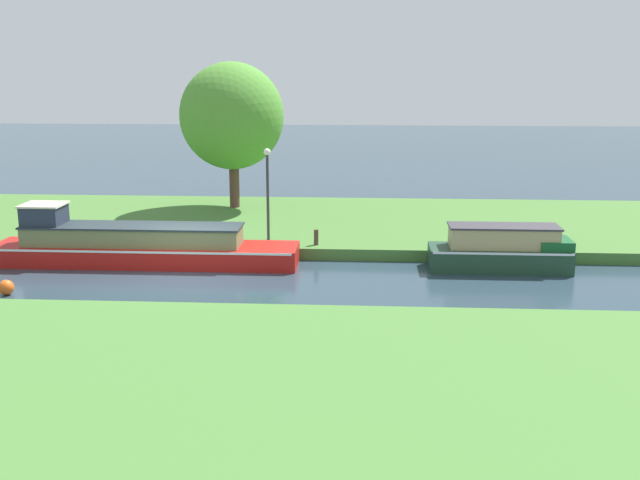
{
  "coord_description": "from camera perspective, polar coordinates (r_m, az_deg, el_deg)",
  "views": [
    {
      "loc": [
        5.6,
        -22.39,
        6.46
      ],
      "look_at": [
        4.15,
        1.2,
        0.9
      ],
      "focal_mm": 41.98,
      "sensor_mm": 36.0,
      "label": 1
    }
  ],
  "objects": [
    {
      "name": "red_barge",
      "position": [
        25.44,
        -13.79,
        -0.42
      ],
      "size": [
        10.07,
        1.81,
        2.0
      ],
      "color": "#B31914",
      "rests_on": "ground_plane"
    },
    {
      "name": "forest_narrowboat",
      "position": [
        24.69,
        13.77,
        -0.75
      ],
      "size": [
        4.47,
        1.46,
        1.46
      ],
      "color": "#21402C",
      "rests_on": "ground_plane"
    },
    {
      "name": "willow_tree_left",
      "position": [
        32.19,
        -6.74,
        9.35
      ],
      "size": [
        4.4,
        4.28,
        6.19
      ],
      "color": "brown",
      "rests_on": "riverbank_far"
    },
    {
      "name": "mooring_post_near",
      "position": [
        25.69,
        -0.3,
        0.21
      ],
      "size": [
        0.16,
        0.16,
        0.54
      ],
      "primitive_type": "cylinder",
      "color": "#47352C",
      "rests_on": "riverbank_far"
    },
    {
      "name": "riverbank_near",
      "position": [
        15.8,
        -17.89,
        -10.78
      ],
      "size": [
        72.0,
        10.0,
        0.4
      ],
      "primitive_type": "cube",
      "color": "#467733",
      "rests_on": "ground_plane"
    },
    {
      "name": "channel_buoy",
      "position": [
        23.31,
        -22.81,
        -3.35
      ],
      "size": [
        0.44,
        0.44,
        0.44
      ],
      "primitive_type": "sphere",
      "color": "#E55919",
      "rests_on": "ground_plane"
    },
    {
      "name": "ground_plane",
      "position": [
        23.96,
        -10.14,
        -2.61
      ],
      "size": [
        120.0,
        120.0,
        0.0
      ],
      "primitive_type": "plane",
      "color": "#283B47"
    },
    {
      "name": "riverbank_far",
      "position": [
        30.56,
        -7.12,
        1.32
      ],
      "size": [
        72.0,
        10.0,
        0.4
      ],
      "primitive_type": "cube",
      "color": "#457331",
      "rests_on": "ground_plane"
    },
    {
      "name": "lamp_post",
      "position": [
        26.17,
        -4.02,
        4.31
      ],
      "size": [
        0.24,
        0.24,
        3.24
      ],
      "color": "#333338",
      "rests_on": "riverbank_far"
    }
  ]
}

